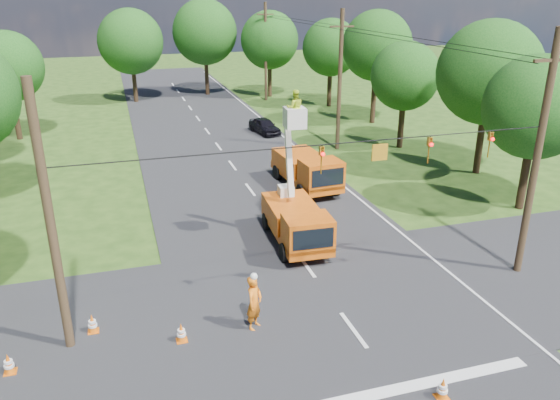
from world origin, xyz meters
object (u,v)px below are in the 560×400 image
object	(u,v)px
pole_right_far	(266,51)
tree_far_c	(270,40)
traffic_cone_3	(313,209)
tree_far_b	(205,32)
bucket_truck	(296,214)
traffic_cone_4	(181,333)
tree_right_b	(489,73)
tree_right_e	(331,48)
tree_right_a	(536,107)
traffic_cone_2	(307,227)
traffic_cone_1	(443,389)
traffic_cone_7	(318,176)
distant_car	(265,126)
pole_left	(50,224)
tree_left_f	(7,67)
tree_far_a	(131,42)
ground_worker	(254,303)
pole_right_mid	(340,80)
second_truck	(307,170)
tree_right_d	(377,46)
pole_right_near	(537,156)
tree_right_c	(405,76)
traffic_cone_5	(92,324)
traffic_cone_6	(9,364)

from	to	relation	value
pole_right_far	tree_far_c	distance (m)	2.43
traffic_cone_3	tree_far_b	size ratio (longest dim) A/B	0.07
bucket_truck	traffic_cone_4	world-z (taller)	bucket_truck
pole_right_far	tree_right_b	size ratio (longest dim) A/B	1.04
tree_right_e	tree_right_a	bearing A→B (deg)	-90.59
traffic_cone_2	pole_right_far	xyz separation A→B (m)	(7.33, 33.80, 4.75)
traffic_cone_1	traffic_cone_7	bearing A→B (deg)	80.19
traffic_cone_2	bucket_truck	bearing A→B (deg)	-133.49
distant_car	pole_left	size ratio (longest dim) A/B	0.42
bucket_truck	distant_car	size ratio (longest dim) A/B	1.90
traffic_cone_3	traffic_cone_2	bearing A→B (deg)	-116.89
traffic_cone_7	tree_left_f	world-z (taller)	tree_left_f
tree_right_a	tree_far_a	bearing A→B (deg)	116.57
ground_worker	tree_far_a	world-z (taller)	tree_far_a
pole_right_mid	traffic_cone_3	bearing A→B (deg)	-118.21
traffic_cone_1	traffic_cone_3	xyz separation A→B (m)	(1.18, 14.25, 0.00)
traffic_cone_7	second_truck	bearing A→B (deg)	-137.26
tree_far_c	pole_left	bearing A→B (deg)	-114.34
tree_right_d	pole_left	bearing A→B (deg)	-131.99
pole_right_near	tree_right_c	size ratio (longest dim) A/B	1.28
tree_right_b	tree_right_d	size ratio (longest dim) A/B	1.00
second_truck	traffic_cone_5	distance (m)	16.93
second_truck	tree_left_f	world-z (taller)	tree_left_f
pole_right_near	tree_far_b	distance (m)	45.37
bucket_truck	pole_left	size ratio (longest dim) A/B	0.80
bucket_truck	ground_worker	world-z (taller)	bucket_truck
bucket_truck	pole_right_near	xyz separation A→B (m)	(8.19, -5.30, 3.59)
traffic_cone_2	tree_right_b	bearing A→B (deg)	22.73
ground_worker	tree_right_c	size ratio (longest dim) A/B	0.26
traffic_cone_4	tree_far_b	bearing A→B (deg)	79.06
traffic_cone_3	traffic_cone_7	size ratio (longest dim) A/B	1.00
pole_right_far	tree_far_b	size ratio (longest dim) A/B	0.97
traffic_cone_5	tree_right_e	world-z (taller)	tree_right_e
traffic_cone_1	traffic_cone_3	size ratio (longest dim) A/B	1.00
tree_far_a	tree_far_b	bearing A→B (deg)	14.04
tree_right_c	tree_right_e	size ratio (longest dim) A/B	0.91
pole_right_mid	tree_right_c	bearing A→B (deg)	-12.01
traffic_cone_2	tree_right_d	xyz separation A→B (m)	(13.63, 20.80, 6.32)
traffic_cone_5	pole_left	world-z (taller)	pole_left
traffic_cone_6	tree_right_a	distance (m)	26.21
traffic_cone_4	traffic_cone_7	bearing A→B (deg)	54.10
traffic_cone_5	tree_far_c	size ratio (longest dim) A/B	0.08
traffic_cone_7	pole_left	world-z (taller)	pole_left
tree_far_a	traffic_cone_3	bearing A→B (deg)	-78.15
tree_right_e	tree_far_c	bearing A→B (deg)	121.56
pole_right_near	pole_right_far	world-z (taller)	same
traffic_cone_2	pole_right_mid	xyz separation A→B (m)	(7.33, 13.80, 4.75)
traffic_cone_1	traffic_cone_5	distance (m)	11.78
second_truck	tree_far_a	size ratio (longest dim) A/B	0.66
traffic_cone_7	tree_far_b	world-z (taller)	tree_far_b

